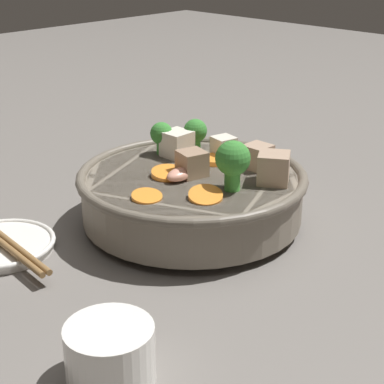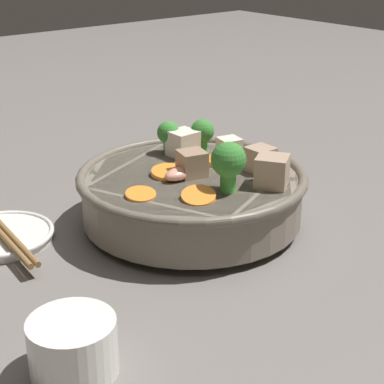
{
  "view_description": "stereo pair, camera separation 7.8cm",
  "coord_description": "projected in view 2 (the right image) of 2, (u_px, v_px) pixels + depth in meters",
  "views": [
    {
      "loc": [
        -0.5,
        0.52,
        0.35
      ],
      "look_at": [
        0.0,
        0.0,
        0.04
      ],
      "focal_mm": 60.0,
      "sensor_mm": 36.0,
      "label": 1
    },
    {
      "loc": [
        -0.56,
        0.46,
        0.35
      ],
      "look_at": [
        0.0,
        0.0,
        0.04
      ],
      "focal_mm": 60.0,
      "sensor_mm": 36.0,
      "label": 2
    }
  ],
  "objects": [
    {
      "name": "side_saucer",
      "position": [
        1.0,
        236.0,
        0.75
      ],
      "size": [
        0.12,
        0.12,
        0.01
      ],
      "color": "white",
      "rests_on": "ground_plane"
    },
    {
      "name": "chopsticks_pair",
      "position": [
        1.0,
        228.0,
        0.75
      ],
      "size": [
        0.21,
        0.03,
        0.01
      ],
      "color": "olive",
      "rests_on": "side_saucer"
    },
    {
      "name": "stirfry_bowl",
      "position": [
        193.0,
        190.0,
        0.78
      ],
      "size": [
        0.28,
        0.28,
        0.12
      ],
      "color": "slate",
      "rests_on": "ground_plane"
    },
    {
      "name": "tea_cup",
      "position": [
        73.0,
        346.0,
        0.53
      ],
      "size": [
        0.07,
        0.07,
        0.05
      ],
      "color": "white",
      "rests_on": "ground_plane"
    },
    {
      "name": "ground_plane",
      "position": [
        192.0,
        223.0,
        0.8
      ],
      "size": [
        3.0,
        3.0,
        0.0
      ],
      "primitive_type": "plane",
      "color": "slate"
    }
  ]
}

